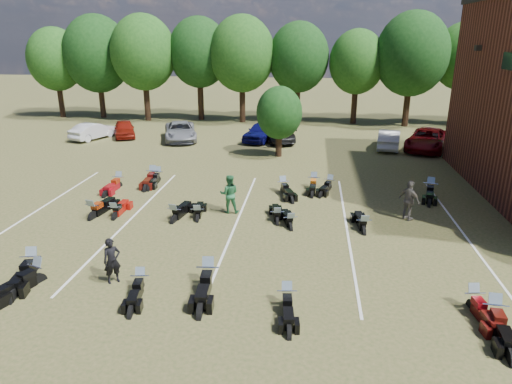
% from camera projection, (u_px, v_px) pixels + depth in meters
% --- Properties ---
extents(ground, '(160.00, 160.00, 0.00)m').
position_uv_depth(ground, '(300.00, 256.00, 17.78)').
color(ground, brown).
rests_on(ground, ground).
extents(car_0, '(3.12, 4.33, 1.37)m').
position_uv_depth(car_0, '(124.00, 129.00, 38.53)').
color(car_0, maroon).
rests_on(car_0, ground).
extents(car_1, '(2.82, 4.36, 1.36)m').
position_uv_depth(car_1, '(93.00, 131.00, 37.75)').
color(car_1, silver).
rests_on(car_1, ground).
extents(car_2, '(3.94, 5.81, 1.48)m').
position_uv_depth(car_2, '(180.00, 131.00, 37.30)').
color(car_2, gray).
rests_on(car_2, ground).
extents(car_3, '(3.61, 5.45, 1.47)m').
position_uv_depth(car_3, '(277.00, 132.00, 36.94)').
color(car_3, black).
rests_on(car_3, ground).
extents(car_4, '(3.10, 4.88, 1.55)m').
position_uv_depth(car_4, '(262.00, 131.00, 37.05)').
color(car_4, '#0B0B51').
rests_on(car_4, ground).
extents(car_5, '(2.30, 4.60, 1.45)m').
position_uv_depth(car_5, '(389.00, 139.00, 34.54)').
color(car_5, '#B5B4B0').
rests_on(car_5, ground).
extents(car_6, '(4.53, 6.25, 1.58)m').
position_uv_depth(car_6, '(427.00, 140.00, 34.08)').
color(car_6, '#5A0508').
rests_on(car_6, ground).
extents(car_7, '(2.10, 4.51, 1.27)m').
position_uv_depth(car_7, '(509.00, 143.00, 33.74)').
color(car_7, '#353439').
rests_on(car_7, ground).
extents(person_black, '(0.71, 0.68, 1.64)m').
position_uv_depth(person_black, '(112.00, 261.00, 15.68)').
color(person_black, black).
rests_on(person_black, ground).
extents(person_green, '(1.02, 0.85, 1.90)m').
position_uv_depth(person_green, '(229.00, 194.00, 21.91)').
color(person_green, '#26673A').
rests_on(person_green, ground).
extents(person_grey, '(1.09, 1.14, 1.90)m').
position_uv_depth(person_grey, '(409.00, 201.00, 21.02)').
color(person_grey, '#615953').
rests_on(person_grey, ground).
extents(motorcycle_0, '(1.27, 2.56, 1.37)m').
position_uv_depth(motorcycle_0, '(34.00, 273.00, 16.52)').
color(motorcycle_0, black).
rests_on(motorcycle_0, ground).
extents(motorcycle_1, '(1.47, 2.47, 1.31)m').
position_uv_depth(motorcycle_1, '(38.00, 283.00, 15.87)').
color(motorcycle_1, black).
rests_on(motorcycle_1, ground).
extents(motorcycle_2, '(0.93, 2.09, 1.12)m').
position_uv_depth(motorcycle_2, '(141.00, 290.00, 15.43)').
color(motorcycle_2, black).
rests_on(motorcycle_2, ground).
extents(motorcycle_3, '(0.87, 2.11, 1.14)m').
position_uv_depth(motorcycle_3, '(287.00, 306.00, 14.51)').
color(motorcycle_3, black).
rests_on(motorcycle_3, ground).
extents(motorcycle_4, '(0.99, 2.55, 1.39)m').
position_uv_depth(motorcycle_4, '(208.00, 285.00, 15.76)').
color(motorcycle_4, black).
rests_on(motorcycle_4, ground).
extents(motorcycle_5, '(0.95, 2.42, 1.32)m').
position_uv_depth(motorcycle_5, '(492.00, 323.00, 13.63)').
color(motorcycle_5, black).
rests_on(motorcycle_5, ground).
extents(motorcycle_6, '(0.96, 2.21, 1.19)m').
position_uv_depth(motorcycle_6, '(472.00, 309.00, 14.35)').
color(motorcycle_6, '#420C09').
rests_on(motorcycle_6, ground).
extents(motorcycle_7, '(0.69, 2.10, 1.16)m').
position_uv_depth(motorcycle_7, '(115.00, 218.00, 21.48)').
color(motorcycle_7, maroon).
rests_on(motorcycle_7, ground).
extents(motorcycle_8, '(1.15, 2.53, 1.36)m').
position_uv_depth(motorcycle_8, '(93.00, 218.00, 21.46)').
color(motorcycle_8, black).
rests_on(motorcycle_8, ground).
extents(motorcycle_9, '(0.90, 2.09, 1.13)m').
position_uv_depth(motorcycle_9, '(198.00, 220.00, 21.23)').
color(motorcycle_9, black).
rests_on(motorcycle_9, ground).
extents(motorcycle_10, '(1.10, 2.36, 1.27)m').
position_uv_depth(motorcycle_10, '(175.00, 222.00, 21.09)').
color(motorcycle_10, black).
rests_on(motorcycle_10, ground).
extents(motorcycle_11, '(0.94, 2.12, 1.14)m').
position_uv_depth(motorcycle_11, '(277.00, 223.00, 20.91)').
color(motorcycle_11, black).
rests_on(motorcycle_11, ground).
extents(motorcycle_12, '(1.14, 2.12, 1.13)m').
position_uv_depth(motorcycle_12, '(290.00, 229.00, 20.30)').
color(motorcycle_12, black).
rests_on(motorcycle_12, ground).
extents(motorcycle_13, '(0.90, 2.22, 1.20)m').
position_uv_depth(motorcycle_13, '(363.00, 233.00, 19.90)').
color(motorcycle_13, black).
rests_on(motorcycle_13, ground).
extents(motorcycle_14, '(0.96, 2.44, 1.33)m').
position_uv_depth(motorcycle_14, '(153.00, 181.00, 26.92)').
color(motorcycle_14, '#460E0A').
rests_on(motorcycle_14, ground).
extents(motorcycle_15, '(0.81, 2.27, 1.25)m').
position_uv_depth(motorcycle_15, '(119.00, 187.00, 25.88)').
color(motorcycle_15, maroon).
rests_on(motorcycle_15, ground).
extents(motorcycle_16, '(0.73, 2.21, 1.23)m').
position_uv_depth(motorcycle_16, '(158.00, 181.00, 26.91)').
color(motorcycle_16, black).
rests_on(motorcycle_16, ground).
extents(motorcycle_17, '(0.79, 2.24, 1.23)m').
position_uv_depth(motorcycle_17, '(313.00, 188.00, 25.83)').
color(motorcycle_17, black).
rests_on(motorcycle_17, ground).
extents(motorcycle_18, '(1.42, 2.36, 1.25)m').
position_uv_depth(motorcycle_18, '(283.00, 192.00, 25.05)').
color(motorcycle_18, black).
rests_on(motorcycle_18, ground).
extents(motorcycle_19, '(1.28, 2.15, 1.14)m').
position_uv_depth(motorcycle_19, '(329.00, 189.00, 25.56)').
color(motorcycle_19, black).
rests_on(motorcycle_19, ground).
extents(motorcycle_20, '(1.31, 2.53, 1.35)m').
position_uv_depth(motorcycle_20, '(429.00, 195.00, 24.63)').
color(motorcycle_20, black).
rests_on(motorcycle_20, ground).
extents(tree_line, '(56.00, 6.00, 9.79)m').
position_uv_depth(tree_line, '(301.00, 56.00, 43.06)').
color(tree_line, black).
rests_on(tree_line, ground).
extents(young_tree_midfield, '(3.20, 3.20, 4.70)m').
position_uv_depth(young_tree_midfield, '(279.00, 113.00, 31.55)').
color(young_tree_midfield, black).
rests_on(young_tree_midfield, ground).
extents(parking_lines, '(20.10, 14.00, 0.01)m').
position_uv_depth(parking_lines, '(236.00, 223.00, 20.94)').
color(parking_lines, silver).
rests_on(parking_lines, ground).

